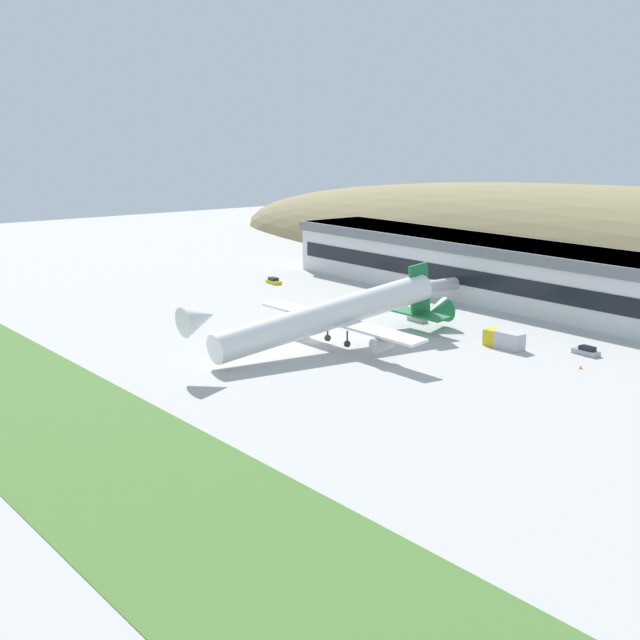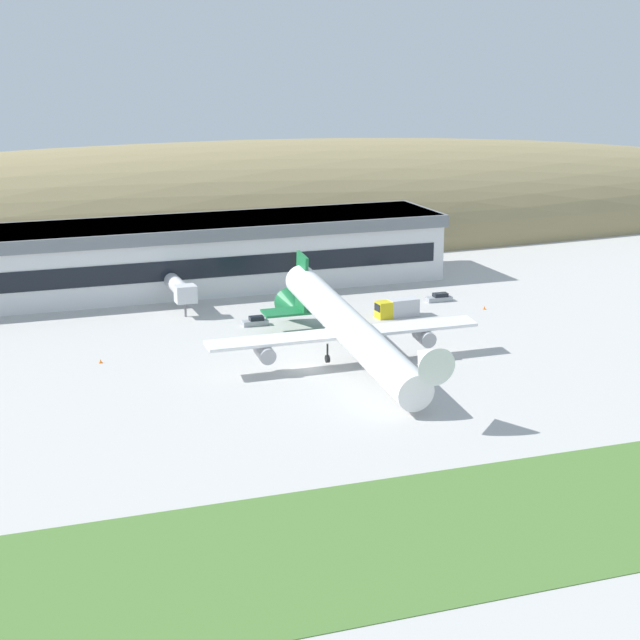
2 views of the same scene
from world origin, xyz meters
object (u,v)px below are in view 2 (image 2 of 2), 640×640
at_px(terminal_building, 154,253).
at_px(traffic_cone_1, 484,308).
at_px(cargo_airplane, 348,329).
at_px(service_car_0, 256,322).
at_px(fuel_truck, 397,308).
at_px(traffic_cone_0, 101,361).
at_px(jetway_0, 180,289).
at_px(service_car_2, 439,298).

height_order(terminal_building, traffic_cone_1, terminal_building).
bearing_deg(cargo_airplane, service_car_0, 103.28).
bearing_deg(fuel_truck, traffic_cone_0, -169.25).
relative_size(terminal_building, fuel_truck, 14.59).
xyz_separation_m(cargo_airplane, service_car_0, (-6.00, 25.44, -4.84)).
xyz_separation_m(terminal_building, cargo_airplane, (16.35, -54.49, -1.63)).
bearing_deg(traffic_cone_0, traffic_cone_1, 7.69).
distance_m(traffic_cone_0, traffic_cone_1, 66.81).
bearing_deg(fuel_truck, jetway_0, 155.09).
bearing_deg(traffic_cone_1, jetway_0, 161.98).
bearing_deg(cargo_airplane, service_car_2, 46.05).
bearing_deg(service_car_2, terminal_building, 151.60).
distance_m(jetway_0, service_car_0, 16.14).
xyz_separation_m(service_car_0, traffic_cone_0, (-26.57, -12.15, -0.35)).
height_order(jetway_0, service_car_0, jetway_0).
bearing_deg(cargo_airplane, jetway_0, 111.91).
xyz_separation_m(service_car_2, traffic_cone_1, (4.71, -7.78, -0.33)).
bearing_deg(traffic_cone_0, jetway_0, 55.30).
distance_m(fuel_truck, traffic_cone_1, 16.02).
relative_size(terminal_building, jetway_0, 8.68).
relative_size(service_car_0, traffic_cone_0, 7.14).
height_order(cargo_airplane, fuel_truck, cargo_airplane).
height_order(fuel_truck, traffic_cone_0, fuel_truck).
xyz_separation_m(terminal_building, traffic_cone_0, (-16.23, -41.20, -6.81)).
xyz_separation_m(jetway_0, fuel_truck, (33.01, -15.33, -2.56)).
distance_m(terminal_building, fuel_truck, 46.81).
bearing_deg(terminal_building, service_car_0, -70.40).
xyz_separation_m(terminal_building, fuel_truck, (34.01, -31.66, -5.67)).
bearing_deg(service_car_0, traffic_cone_1, -4.64).
height_order(terminal_building, fuel_truck, terminal_building).
relative_size(terminal_building, service_car_0, 26.07).
xyz_separation_m(traffic_cone_0, traffic_cone_1, (66.21, 8.94, 0.00)).
bearing_deg(jetway_0, terminal_building, 93.50).
height_order(service_car_0, service_car_2, service_car_0).
bearing_deg(service_car_0, cargo_airplane, -76.72).
height_order(service_car_0, traffic_cone_1, service_car_0).
relative_size(fuel_truck, traffic_cone_0, 12.77).
distance_m(service_car_0, traffic_cone_0, 29.22).
bearing_deg(service_car_0, terminal_building, 109.60).
height_order(cargo_airplane, traffic_cone_1, cargo_airplane).
xyz_separation_m(service_car_2, traffic_cone_0, (-61.50, -16.72, -0.33)).
bearing_deg(service_car_0, traffic_cone_0, -155.43).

